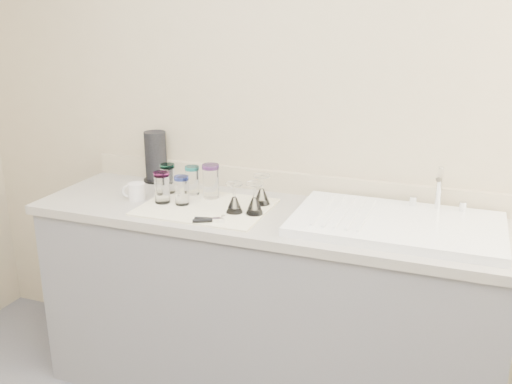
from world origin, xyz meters
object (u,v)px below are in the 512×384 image
at_px(sink_unit, 397,223).
at_px(tumbler_magenta, 162,187).
at_px(paper_towel_roll, 156,157).
at_px(white_mug, 136,191).
at_px(tumbler_purple, 211,181).
at_px(goblet_back_right, 262,194).
at_px(can_opener, 209,220).
at_px(tumbler_blue, 182,190).
at_px(tumbler_teal, 168,178).
at_px(goblet_front_right, 254,203).
at_px(tumbler_cyan, 192,180).
at_px(goblet_front_left, 234,203).

xyz_separation_m(sink_unit, tumbler_magenta, (-1.02, -0.08, 0.06)).
height_order(sink_unit, paper_towel_roll, paper_towel_roll).
bearing_deg(white_mug, tumbler_purple, 22.38).
bearing_deg(goblet_back_right, can_opener, -113.42).
distance_m(tumbler_magenta, tumbler_blue, 0.09).
bearing_deg(tumbler_teal, goblet_front_right, -15.20).
bearing_deg(tumbler_cyan, sink_unit, -5.09).
distance_m(goblet_back_right, goblet_front_right, 0.13).
xyz_separation_m(goblet_back_right, goblet_front_left, (-0.07, -0.14, -0.00)).
height_order(sink_unit, goblet_front_left, sink_unit).
bearing_deg(tumbler_magenta, can_opener, -26.10).
relative_size(tumbler_cyan, goblet_back_right, 0.99).
xyz_separation_m(tumbler_magenta, goblet_front_right, (0.44, 0.01, -0.03)).
bearing_deg(goblet_front_left, paper_towel_roll, 150.53).
distance_m(tumbler_purple, paper_towel_roll, 0.42).
xyz_separation_m(white_mug, paper_towel_roll, (-0.06, 0.30, 0.08)).
relative_size(tumbler_magenta, goblet_front_right, 1.04).
bearing_deg(tumbler_purple, tumbler_magenta, -140.27).
bearing_deg(sink_unit, white_mug, -176.93).
xyz_separation_m(tumbler_magenta, paper_towel_roll, (-0.21, 0.31, 0.04)).
bearing_deg(tumbler_teal, goblet_back_right, -0.15).
relative_size(tumbler_magenta, tumbler_blue, 1.09).
relative_size(sink_unit, goblet_back_right, 6.13).
relative_size(tumbler_blue, white_mug, 1.13).
distance_m(goblet_front_right, can_opener, 0.21).
height_order(tumbler_teal, white_mug, tumbler_teal).
relative_size(goblet_front_left, goblet_front_right, 0.96).
bearing_deg(tumbler_teal, goblet_front_left, -19.99).
bearing_deg(tumbler_teal, tumbler_magenta, -70.90).
distance_m(sink_unit, paper_towel_roll, 1.25).
xyz_separation_m(tumbler_magenta, goblet_front_left, (0.35, -0.01, -0.03)).
bearing_deg(goblet_front_right, tumbler_blue, 179.72).
relative_size(goblet_front_right, white_mug, 1.18).
xyz_separation_m(tumbler_cyan, white_mug, (-0.21, -0.15, -0.04)).
relative_size(tumbler_teal, can_opener, 1.07).
distance_m(tumbler_blue, goblet_back_right, 0.35).
bearing_deg(goblet_back_right, tumbler_blue, -158.54).
bearing_deg(tumbler_blue, paper_towel_roll, 135.15).
distance_m(tumbler_cyan, goblet_front_left, 0.33).
height_order(tumbler_magenta, can_opener, tumbler_magenta).
xyz_separation_m(goblet_back_right, paper_towel_roll, (-0.63, 0.17, 0.07)).
bearing_deg(paper_towel_roll, sink_unit, -10.80).
distance_m(tumbler_cyan, tumbler_blue, 0.15).
height_order(sink_unit, goblet_front_right, sink_unit).
xyz_separation_m(tumbler_purple, goblet_back_right, (0.25, -0.01, -0.03)).
distance_m(sink_unit, can_opener, 0.75).
distance_m(goblet_front_left, paper_towel_roll, 0.65).
relative_size(tumbler_teal, white_mug, 1.20).
distance_m(sink_unit, goblet_back_right, 0.60).
xyz_separation_m(tumbler_purple, goblet_front_left, (0.18, -0.15, -0.04)).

